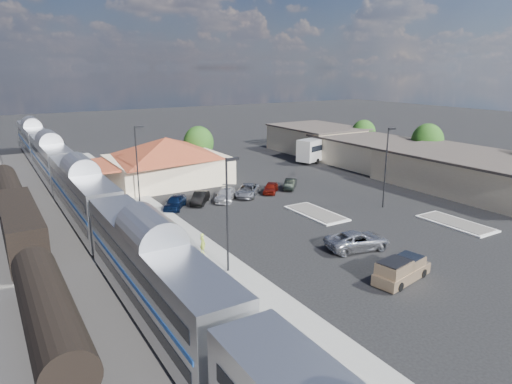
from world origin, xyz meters
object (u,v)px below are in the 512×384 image
suv (358,240)px  coach_bus (323,147)px  pickup_truck (402,270)px  station_depot (166,160)px

suv → coach_bus: bearing=-23.0°
pickup_truck → coach_bus: (24.59, 39.03, 1.44)m
pickup_truck → suv: bearing=-24.4°
suv → station_depot: bearing=21.8°
coach_bus → suv: bearing=126.0°
suv → coach_bus: 40.22m
station_depot → suv: size_ratio=3.19×
pickup_truck → station_depot: bearing=-5.1°
station_depot → suv: (5.43, -31.66, -2.33)m
pickup_truck → suv: pickup_truck is taller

